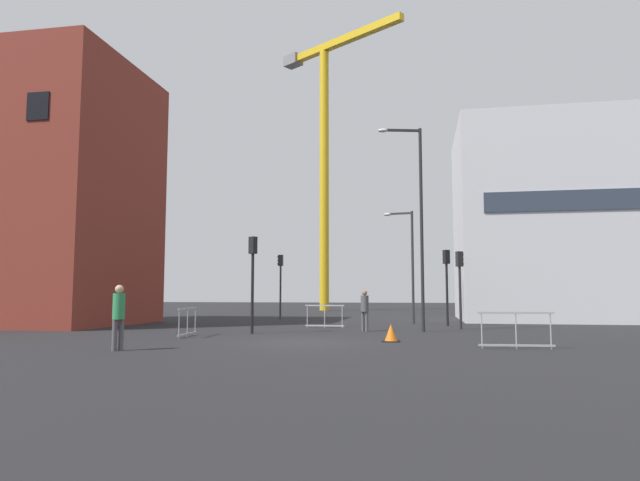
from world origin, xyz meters
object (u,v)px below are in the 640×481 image
at_px(traffic_light_corner, 280,276).
at_px(traffic_light_near, 253,268).
at_px(traffic_light_crosswalk, 460,276).
at_px(pedestrian_walking, 365,307).
at_px(construction_crane, 326,137).
at_px(traffic_light_median, 447,275).
at_px(pedestrian_waiting, 119,312).
at_px(streetlamp_short, 409,256).
at_px(traffic_cone_by_barrier, 391,333).
at_px(streetlamp_tall, 417,212).

bearing_deg(traffic_light_corner, traffic_light_near, -81.00).
distance_m(traffic_light_crosswalk, pedestrian_walking, 5.02).
xyz_separation_m(construction_crane, traffic_light_corner, (0.23, -18.52, -14.14)).
bearing_deg(traffic_light_corner, construction_crane, 90.70).
height_order(traffic_light_median, pedestrian_waiting, traffic_light_median).
distance_m(construction_crane, traffic_light_corner, 23.30).
bearing_deg(streetlamp_short, construction_crane, 110.39).
height_order(traffic_light_corner, traffic_light_crosswalk, traffic_light_corner).
relative_size(traffic_light_crosswalk, traffic_cone_by_barrier, 6.00).
xyz_separation_m(streetlamp_short, traffic_cone_by_barrier, (-0.40, -11.18, -3.35)).
relative_size(streetlamp_short, traffic_light_near, 1.54).
height_order(traffic_light_near, pedestrian_waiting, traffic_light_near).
bearing_deg(streetlamp_tall, traffic_light_crosswalk, 50.65).
bearing_deg(pedestrian_waiting, traffic_cone_by_barrier, 30.36).
height_order(construction_crane, traffic_light_corner, construction_crane).
height_order(traffic_light_corner, traffic_light_near, traffic_light_corner).
distance_m(traffic_light_median, traffic_light_corner, 11.34).
relative_size(streetlamp_short, traffic_light_corner, 1.50).
relative_size(traffic_light_corner, traffic_light_near, 1.03).
relative_size(streetlamp_tall, pedestrian_walking, 5.02).
bearing_deg(traffic_light_crosswalk, streetlamp_tall, -129.35).
height_order(traffic_light_median, traffic_light_near, traffic_light_near).
relative_size(traffic_light_median, pedestrian_walking, 2.17).
height_order(streetlamp_short, traffic_light_crosswalk, streetlamp_short).
bearing_deg(construction_crane, traffic_light_median, -66.78).
bearing_deg(traffic_light_median, traffic_light_crosswalk, -78.26).
xyz_separation_m(traffic_light_near, traffic_cone_by_barrier, (5.74, -2.75, -2.38)).
xyz_separation_m(streetlamp_tall, streetlamp_short, (-0.50, 6.15, -1.48)).
bearing_deg(traffic_light_near, traffic_light_corner, 99.00).
xyz_separation_m(traffic_light_near, traffic_light_crosswalk, (8.55, 4.60, -0.24)).
relative_size(streetlamp_tall, traffic_light_crosswalk, 2.48).
bearing_deg(traffic_light_near, streetlamp_short, 53.92).
relative_size(construction_crane, traffic_light_crosswalk, 7.47).
xyz_separation_m(streetlamp_tall, traffic_light_corner, (-8.59, 9.99, -2.39)).
relative_size(traffic_light_crosswalk, pedestrian_waiting, 1.91).
relative_size(streetlamp_tall, traffic_cone_by_barrier, 14.89).
relative_size(pedestrian_walking, pedestrian_waiting, 0.94).
xyz_separation_m(construction_crane, traffic_cone_by_barrier, (7.91, -33.54, -16.59)).
xyz_separation_m(traffic_light_median, pedestrian_walking, (-3.70, -4.75, -1.55)).
height_order(traffic_light_median, traffic_light_crosswalk, traffic_light_median).
bearing_deg(traffic_light_median, pedestrian_waiting, -124.90).
relative_size(construction_crane, traffic_cone_by_barrier, 44.83).
distance_m(streetlamp_short, traffic_light_corner, 9.00).
distance_m(traffic_light_corner, traffic_light_near, 12.43).
distance_m(streetlamp_short, traffic_light_crosswalk, 4.68).
relative_size(traffic_light_median, traffic_light_corner, 0.94).
xyz_separation_m(traffic_light_near, pedestrian_walking, (4.37, 2.19, -1.62)).
bearing_deg(streetlamp_tall, traffic_light_corner, 130.67).
bearing_deg(pedestrian_waiting, traffic_light_crosswalk, 48.73).
bearing_deg(construction_crane, streetlamp_tall, -72.82).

